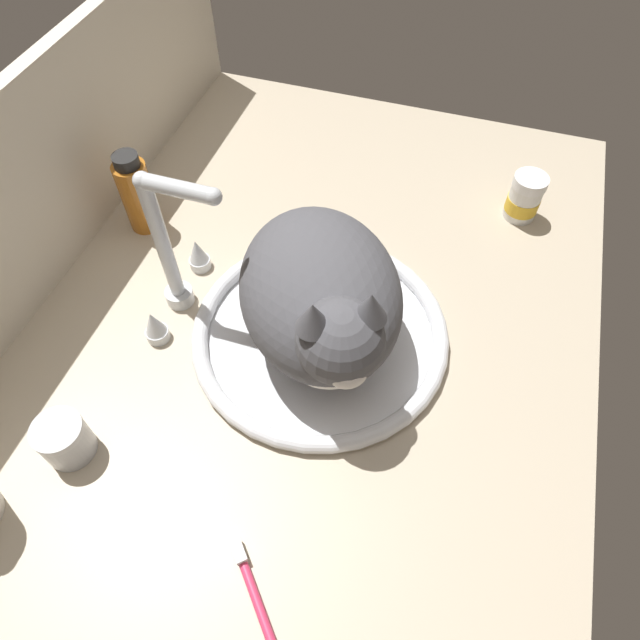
{
  "coord_description": "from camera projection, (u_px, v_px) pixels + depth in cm",
  "views": [
    {
      "loc": [
        -42.75,
        -14.79,
        67.2
      ],
      "look_at": [
        -1.18,
        -1.53,
        7.0
      ],
      "focal_mm": 31.34,
      "sensor_mm": 36.0,
      "label": 1
    }
  ],
  "objects": [
    {
      "name": "amber_bottle",
      "position": [
        137.0,
        194.0,
        0.85
      ],
      "size": [
        5.06,
        5.06,
        13.48
      ],
      "color": "#B2661E",
      "rests_on": "countertop"
    },
    {
      "name": "metal_jar",
      "position": [
        64.0,
        439.0,
        0.65
      ],
      "size": [
        5.96,
        5.96,
        5.9
      ],
      "color": "#B2B5BA",
      "rests_on": "countertop"
    },
    {
      "name": "sink_basin",
      "position": [
        320.0,
        333.0,
        0.77
      ],
      "size": [
        35.25,
        35.25,
        2.25
      ],
      "color": "white",
      "rests_on": "countertop"
    },
    {
      "name": "backsplash_wall",
      "position": [
        32.0,
        203.0,
        0.76
      ],
      "size": [
        113.1,
        2.4,
        30.46
      ],
      "primitive_type": "cube",
      "color": "beige",
      "rests_on": "ground"
    },
    {
      "name": "pill_bottle",
      "position": [
        524.0,
        198.0,
        0.89
      ],
      "size": [
        5.33,
        5.33,
        7.81
      ],
      "color": "white",
      "rests_on": "countertop"
    },
    {
      "name": "countertop",
      "position": [
        312.0,
        334.0,
        0.8
      ],
      "size": [
        113.1,
        77.37,
        3.0
      ],
      "primitive_type": "cube",
      "color": "#B7A88E",
      "rests_on": "ground"
    },
    {
      "name": "cat",
      "position": [
        323.0,
        300.0,
        0.68
      ],
      "size": [
        34.11,
        30.39,
        19.25
      ],
      "color": "#4C4C51",
      "rests_on": "sink_basin"
    },
    {
      "name": "toothbrush",
      "position": [
        265.0,
        625.0,
        0.56
      ],
      "size": [
        14.68,
        13.65,
        1.7
      ],
      "color": "#D83359",
      "rests_on": "countertop"
    },
    {
      "name": "faucet",
      "position": [
        173.0,
        258.0,
        0.74
      ],
      "size": [
        16.98,
        11.88,
        23.23
      ],
      "color": "silver",
      "rests_on": "countertop"
    }
  ]
}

